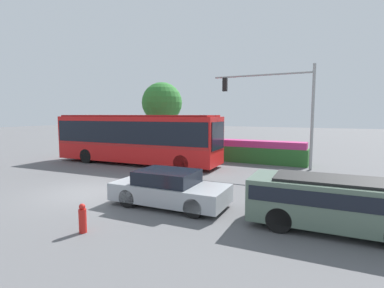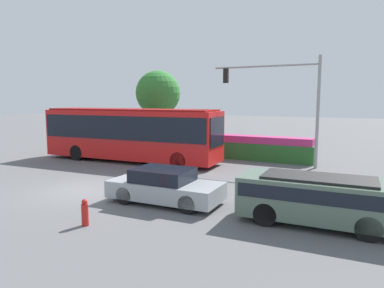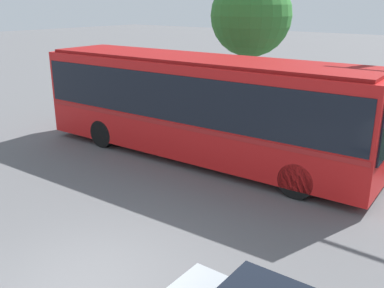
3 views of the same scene
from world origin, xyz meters
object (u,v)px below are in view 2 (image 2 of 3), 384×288
Objects in this scene: street_tree_left at (158,93)px; fire_hydrant at (85,213)px; city_bus at (131,132)px; suv_left_lane at (318,196)px; sedan_foreground at (165,186)px; traffic_light_pole at (287,94)px.

fire_hydrant is (7.58, -16.30, -4.02)m from street_tree_left.
city_bus reaches higher than suv_left_lane.
city_bus is at bearing -73.73° from street_tree_left.
city_bus reaches higher than sedan_foreground.
city_bus is 9.71m from sedan_foreground.
street_tree_left reaches higher than suv_left_lane.
suv_left_lane is at bearing -31.37° from city_bus.
city_bus is 1.85× the size of traffic_light_pole.
traffic_light_pole reaches higher than fire_hydrant.
sedan_foreground is 0.71× the size of street_tree_left.
suv_left_lane is 19.38m from street_tree_left.
traffic_light_pole is at bearing 15.04° from city_bus.
traffic_light_pole is 11.42m from street_tree_left.
fire_hydrant is at bearing -153.80° from suv_left_lane.
sedan_foreground is 5.57m from suv_left_lane.
traffic_light_pole is (9.18, 2.94, 2.36)m from city_bus.
fire_hydrant is (5.79, -10.18, -1.50)m from city_bus.
city_bus is at bearing 149.53° from suv_left_lane.
traffic_light_pole reaches higher than sedan_foreground.
street_tree_left reaches higher than sedan_foreground.
street_tree_left is 7.26× the size of fire_hydrant.
sedan_foreground reaches higher than fire_hydrant.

